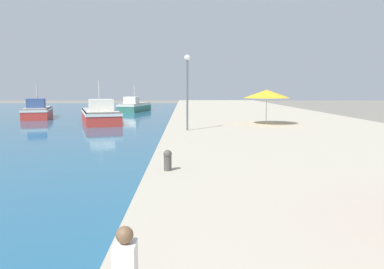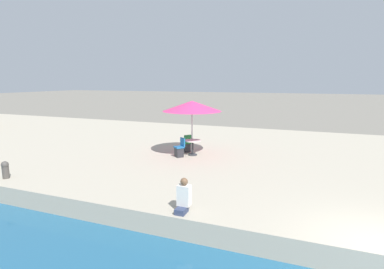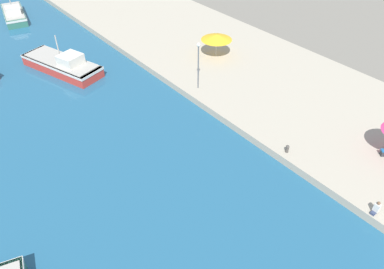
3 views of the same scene
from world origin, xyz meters
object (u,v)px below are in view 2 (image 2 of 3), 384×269
cafe_umbrella_pink (192,106)px  cafe_chair_right (186,146)px  cafe_chair_left (179,150)px  mooring_bollard (5,169)px  cafe_table (193,144)px  person_at_quay (184,197)px

cafe_umbrella_pink → cafe_chair_right: bearing=49.9°
cafe_chair_left → mooring_bollard: cafe_chair_left is taller
cafe_table → cafe_chair_right: (0.49, 0.53, -0.21)m
cafe_chair_right → cafe_umbrella_pink: bearing=-87.4°
cafe_table → cafe_chair_right: 0.75m
cafe_chair_right → mooring_bollard: (-6.30, 4.69, 0.02)m
cafe_umbrella_pink → cafe_chair_right: cafe_umbrella_pink is taller
cafe_umbrella_pink → person_at_quay: (-6.14, -2.14, -1.97)m
cafe_chair_left → cafe_chair_right: (1.05, 0.07, 0.00)m
cafe_table → mooring_bollard: 7.81m
cafe_umbrella_pink → cafe_table: 1.86m
cafe_umbrella_pink → mooring_bollard: bearing=139.0°
cafe_table → cafe_umbrella_pink: bearing=36.1°
mooring_bollard → cafe_chair_left: bearing=-42.2°
cafe_chair_left → cafe_table: bearing=-90.0°
person_at_quay → cafe_table: bearing=18.9°
cafe_chair_left → mooring_bollard: size_ratio=1.39×
cafe_table → mooring_bollard: (-5.81, 5.22, -0.18)m
cafe_table → cafe_chair_right: size_ratio=0.88×
person_at_quay → cafe_chair_left: bearing=24.7°
cafe_chair_right → mooring_bollard: 7.85m
cafe_chair_right → person_at_quay: (-6.52, -2.59, 0.09)m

